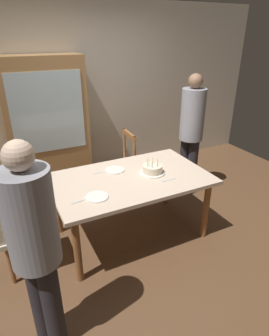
% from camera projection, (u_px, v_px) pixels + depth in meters
% --- Properties ---
extents(ground, '(6.40, 6.40, 0.00)m').
position_uv_depth(ground, '(131.00, 233.00, 3.38)').
color(ground, brown).
extents(back_wall, '(6.40, 0.10, 2.60)m').
position_uv_depth(back_wall, '(77.00, 95.00, 4.31)').
color(back_wall, beige).
rests_on(back_wall, ground).
extents(dining_table, '(1.67, 1.02, 0.75)m').
position_uv_depth(dining_table, '(130.00, 184.00, 3.09)').
color(dining_table, beige).
rests_on(dining_table, ground).
extents(birthday_cake, '(0.28, 0.28, 0.16)m').
position_uv_depth(birthday_cake, '(152.00, 169.00, 3.13)').
color(birthday_cake, silver).
rests_on(birthday_cake, dining_table).
extents(plate_near_celebrant, '(0.22, 0.22, 0.01)m').
position_uv_depth(plate_near_celebrant, '(97.00, 197.00, 2.68)').
color(plate_near_celebrant, white).
rests_on(plate_near_celebrant, dining_table).
extents(plate_far_side, '(0.22, 0.22, 0.01)m').
position_uv_depth(plate_far_side, '(115.00, 170.00, 3.21)').
color(plate_far_side, white).
rests_on(plate_far_side, dining_table).
extents(fork_near_celebrant, '(0.18, 0.04, 0.01)m').
position_uv_depth(fork_near_celebrant, '(80.00, 201.00, 2.62)').
color(fork_near_celebrant, silver).
rests_on(fork_near_celebrant, dining_table).
extents(fork_far_side, '(0.18, 0.03, 0.01)m').
position_uv_depth(fork_far_side, '(101.00, 173.00, 3.15)').
color(fork_far_side, silver).
rests_on(fork_far_side, dining_table).
extents(fork_near_guest, '(0.18, 0.02, 0.01)m').
position_uv_depth(fork_near_guest, '(169.00, 180.00, 3.00)').
color(fork_near_guest, silver).
rests_on(fork_near_guest, dining_table).
extents(chair_spindle_back, '(0.46, 0.46, 0.95)m').
position_uv_depth(chair_spindle_back, '(118.00, 168.00, 3.93)').
color(chair_spindle_back, beige).
rests_on(chair_spindle_back, ground).
extents(chair_upholstered, '(0.45, 0.44, 0.95)m').
position_uv_depth(chair_upholstered, '(12.00, 225.00, 2.65)').
color(chair_upholstered, beige).
rests_on(chair_upholstered, ground).
extents(person_celebrant, '(0.32, 0.32, 1.63)m').
position_uv_depth(person_celebrant, '(35.00, 244.00, 1.82)').
color(person_celebrant, '#262328').
rests_on(person_celebrant, ground).
extents(person_guest, '(0.32, 0.32, 1.69)m').
position_uv_depth(person_guest, '(191.00, 129.00, 3.88)').
color(person_guest, '#262328').
rests_on(person_guest, ground).
extents(china_cabinet, '(1.10, 0.45, 1.90)m').
position_uv_depth(china_cabinet, '(47.00, 127.00, 4.01)').
color(china_cabinet, '#9E7042').
rests_on(china_cabinet, ground).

